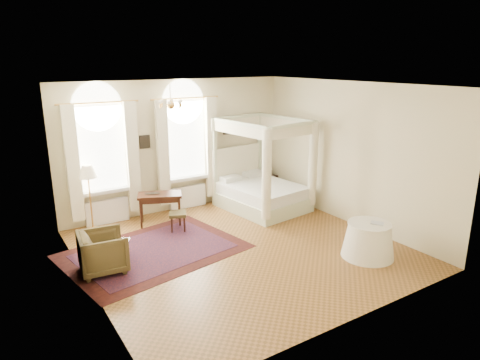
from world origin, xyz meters
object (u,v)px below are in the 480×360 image
at_px(nightstand, 269,185).
at_px(stool, 178,215).
at_px(floor_lamp, 88,175).
at_px(writing_desk, 160,198).
at_px(armchair, 103,252).
at_px(coffee_table, 115,243).
at_px(side_table, 368,240).
at_px(canopy_bed, 263,189).

height_order(nightstand, stool, nightstand).
xyz_separation_m(nightstand, stool, (-3.37, -1.10, 0.09)).
bearing_deg(floor_lamp, stool, -34.10).
height_order(stool, floor_lamp, floor_lamp).
relative_size(writing_desk, floor_lamp, 0.74).
bearing_deg(writing_desk, armchair, -137.55).
bearing_deg(floor_lamp, nightstand, 0.00).
bearing_deg(stool, floor_lamp, 145.90).
distance_m(writing_desk, stool, 0.67).
xyz_separation_m(stool, armchair, (-1.96, -1.05, 0.02)).
xyz_separation_m(nightstand, coffee_table, (-5.01, -1.78, 0.06)).
height_order(stool, side_table, side_table).
bearing_deg(stool, coffee_table, -157.34).
bearing_deg(canopy_bed, nightstand, 45.63).
distance_m(nightstand, coffee_table, 5.32).
bearing_deg(canopy_bed, stool, -175.37).
xyz_separation_m(armchair, side_table, (4.56, -2.19, -0.03)).
relative_size(nightstand, floor_lamp, 0.36).
relative_size(writing_desk, armchair, 1.35).
bearing_deg(floor_lamp, side_table, -45.72).
xyz_separation_m(writing_desk, side_table, (2.78, -3.81, -0.30)).
bearing_deg(armchair, side_table, -109.47).
distance_m(stool, floor_lamp, 2.17).
bearing_deg(side_table, writing_desk, 126.08).
relative_size(canopy_bed, coffee_table, 3.68).
bearing_deg(side_table, canopy_bed, 91.76).
xyz_separation_m(nightstand, armchair, (-5.33, -2.15, 0.10)).
bearing_deg(nightstand, side_table, -100.13).
bearing_deg(coffee_table, side_table, -31.05).
relative_size(writing_desk, coffee_table, 1.75).
bearing_deg(coffee_table, floor_lamp, 89.69).
xyz_separation_m(coffee_table, side_table, (4.23, -2.55, 0.01)).
xyz_separation_m(canopy_bed, coffee_table, (-4.13, -0.88, -0.20)).
xyz_separation_m(canopy_bed, writing_desk, (-2.67, 0.38, 0.11)).
bearing_deg(writing_desk, side_table, -53.92).
distance_m(coffee_table, floor_lamp, 2.03).
relative_size(stool, side_table, 0.49).
bearing_deg(floor_lamp, coffee_table, -90.31).
xyz_separation_m(canopy_bed, nightstand, (0.88, 0.90, -0.26)).
bearing_deg(armchair, nightstand, -61.90).
bearing_deg(canopy_bed, floor_lamp, 167.69).
bearing_deg(armchair, coffee_table, -35.36).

